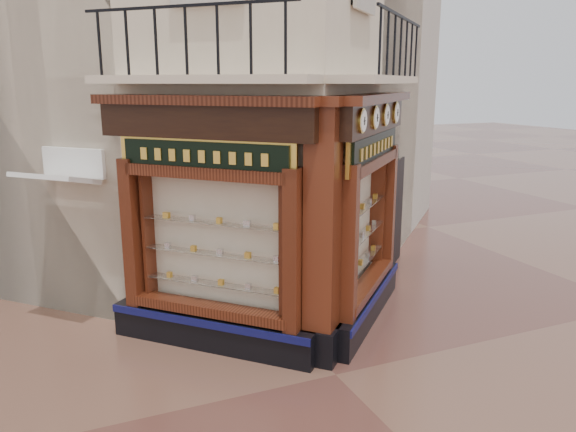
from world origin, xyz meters
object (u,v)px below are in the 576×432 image
clock_b (375,118)px  clock_d (396,112)px  corner_pilaster (322,238)px  signboard_right (374,147)px  clock_c (386,115)px  signboard_left (204,156)px  awning (69,327)px  clock_a (362,121)px

clock_b → clock_d: (1.15, 1.15, 0.00)m
corner_pilaster → clock_d: bearing=-8.4°
clock_b → clock_d: bearing=-0.0°
clock_d → signboard_right: (-0.88, -0.72, -0.52)m
clock_c → signboard_left: clock_c is taller
corner_pilaster → clock_d: (2.34, 1.74, 1.67)m
clock_d → awning: bearing=124.7°
clock_a → clock_d: size_ratio=0.91×
awning → signboard_right: signboard_right is taller
signboard_left → clock_a: bearing=-160.5°
clock_b → signboard_left: size_ratio=0.17×
signboard_left → clock_c: bearing=-132.8°
clock_d → awning: (-5.85, 1.06, -3.62)m
signboard_right → signboard_left: bearing=135.0°
clock_c → corner_pilaster: bearing=168.2°
clock_d → clock_a: bearing=180.0°
corner_pilaster → clock_b: corner_pilaster is taller
corner_pilaster → clock_d: 3.36m
signboard_left → signboard_right: (2.92, 0.00, -0.00)m
awning → clock_c: bearing=-152.6°
awning → corner_pilaster: bearing=-173.6°
clock_a → clock_c: (1.12, 1.12, 0.00)m
clock_d → signboard_left: size_ratio=0.19×
clock_d → signboard_right: clock_d is taller
clock_b → awning: size_ratio=0.29×
clock_c → signboard_right: 0.60m
clock_c → signboard_right: (-0.28, -0.12, -0.52)m
signboard_left → corner_pilaster: bearing=-169.8°
clock_a → signboard_left: 2.37m
clock_c → awning: clock_c is taller
clock_b → clock_d: size_ratio=0.93×
clock_c → signboard_left: 3.25m
clock_a → clock_d: 2.43m
clock_a → clock_b: 0.81m
clock_b → clock_d: 1.62m
corner_pilaster → clock_c: 2.67m
signboard_right → clock_b: bearing=-167.3°
corner_pilaster → clock_b: bearing=-18.7°
clock_a → clock_c: bearing=-0.0°
clock_b → signboard_right: bearing=12.7°
clock_b → awning: clock_b is taller
clock_c → clock_d: clock_d is taller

